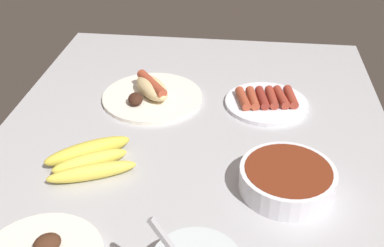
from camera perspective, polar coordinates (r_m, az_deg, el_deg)
The scene contains 5 objects.
ground_plane at distance 103.10cm, azimuth -0.18°, elevation -3.60°, with size 120.00×90.00×3.00cm, color #B2B2B7.
plate_sausages at distance 118.22cm, azimuth 9.01°, elevation 2.69°, with size 20.51×20.51×3.17cm.
bowl_chili at distance 91.59cm, azimuth 11.46°, elevation -6.53°, with size 18.27×18.27×4.91cm.
plate_hotdog_assembled at distance 119.41cm, azimuth -4.92°, elevation 3.66°, with size 25.25×25.25×5.61cm.
banana_bunch at distance 98.05cm, azimuth -12.27°, elevation -4.28°, with size 17.90×20.07×3.98cm.
Camera 1 is at (82.06, 10.11, 60.09)cm, focal length 44.06 mm.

